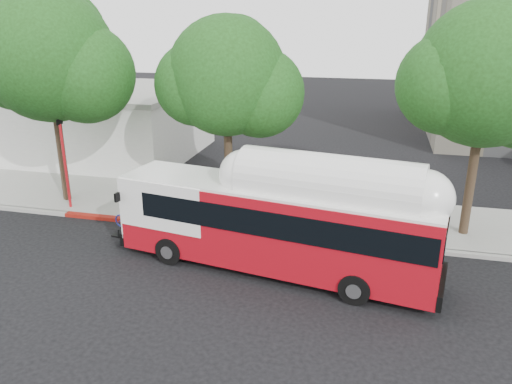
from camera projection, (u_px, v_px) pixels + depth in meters
ground at (207, 278)px, 17.08m from camera, size 120.00×120.00×0.00m
sidewalk at (253, 209)px, 23.01m from camera, size 60.00×5.00×0.15m
curb_strip at (238, 231)px, 20.63m from camera, size 60.00×0.30×0.15m
red_curb_segment at (170, 224)px, 21.29m from camera, size 10.00×0.32×0.16m
street_tree_left at (59, 61)px, 21.87m from camera, size 6.67×5.80×9.74m
street_tree_mid at (237, 81)px, 20.79m from camera, size 5.75×5.00×8.62m
street_tree_right at (499, 80)px, 18.25m from camera, size 6.21×5.40×9.18m
low_commercial_bldg at (72, 119)px, 32.31m from camera, size 16.20×10.20×4.25m
transit_bus at (276, 226)px, 17.15m from camera, size 12.12×4.23×3.53m
signal_pole at (65, 165)px, 22.40m from camera, size 0.12×0.40×4.25m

